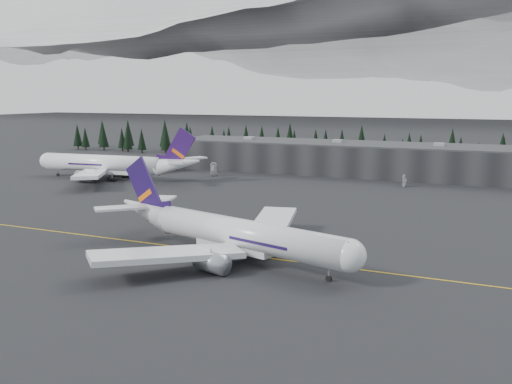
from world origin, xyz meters
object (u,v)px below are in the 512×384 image
at_px(terminal, 361,159).
at_px(gse_vehicle_a, 214,174).
at_px(gse_vehicle_b, 404,185).
at_px(jet_parked, 116,164).
at_px(jet_main, 226,231).

relative_size(terminal, gse_vehicle_a, 29.09).
xyz_separation_m(gse_vehicle_a, gse_vehicle_b, (73.91, 3.26, -0.01)).
relative_size(jet_parked, gse_vehicle_b, 15.75).
height_order(terminal, jet_main, jet_main).
height_order(jet_parked, gse_vehicle_a, jet_parked).
bearing_deg(gse_vehicle_a, jet_main, -70.96).
distance_m(jet_main, jet_parked, 115.15).
xyz_separation_m(terminal, gse_vehicle_a, (-51.99, -29.65, -5.54)).
bearing_deg(gse_vehicle_b, terminal, -144.43).
xyz_separation_m(jet_parked, gse_vehicle_b, (103.61, 26.62, -5.02)).
relative_size(jet_main, jet_parked, 0.89).
bearing_deg(gse_vehicle_b, gse_vehicle_a, -91.61).
bearing_deg(jet_main, jet_parked, 153.52).
bearing_deg(jet_main, terminal, 107.09).
relative_size(jet_parked, gse_vehicle_a, 12.66).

